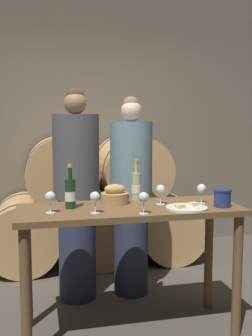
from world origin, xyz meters
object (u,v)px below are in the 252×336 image
Objects in this scene: tasting_table at (130,228)px; cheese_plate at (187,208)px; wine_glass_far_left at (50,197)px; wine_glass_left at (95,198)px; person_left at (77,194)px; wine_glass_far_right at (202,189)px; bread_basket at (115,196)px; wine_glass_right at (161,190)px; person_right at (131,196)px; wine_bottle_red at (70,193)px; wine_bottle_white at (136,186)px; wine_glass_center at (144,198)px; blue_crock at (222,197)px.

tasting_table is 0.41m from cheese_plate.
wine_glass_left is at bearing -14.13° from wine_glass_far_left.
person_left is 1.03m from wine_glass_far_right.
wine_glass_right is at bearing -18.93° from bread_basket.
person_right is 5.66× the size of wine_bottle_red.
person_left is at bearing 142.38° from wine_glass_far_right.
wine_bottle_white is 1.09× the size of cheese_plate.
wine_glass_left is 1.00× the size of wine_glass_center.
wine_bottle_red is 1.08× the size of cheese_plate.
wine_glass_right and wine_glass_far_right have the same top height.
wine_glass_right is at bearing 174.10° from wine_glass_far_right.
bread_basket is at bearing -66.05° from person_left.
wine_bottle_red is at bearing 178.75° from wine_glass_right.
blue_crock is at bearing -57.34° from wine_glass_far_right.
wine_glass_center reaches higher than tasting_table.
wine_bottle_red is 0.62m from wine_glass_right.
wine_bottle_red is 2.14× the size of wine_glass_left.
person_left is at bearing 135.92° from wine_bottle_white.
cheese_plate is at bearing -76.35° from person_right.
bread_basket is 0.50m from wine_glass_far_left.
wine_glass_far_right is at bearing -30.07° from wine_bottle_white.
wine_glass_far_left reaches higher than cheese_plate.
wine_glass_far_left is (-0.45, -0.20, 0.05)m from bread_basket.
bread_basket is 1.45× the size of wine_glass_center.
wine_glass_center is 1.00× the size of wine_glass_right.
wine_glass_left and wine_glass_far_right have the same top height.
wine_bottle_red is 1.01m from blue_crock.
wine_glass_left is 0.30m from wine_glass_center.
wine_bottle_white is at bearing 142.99° from blue_crock.
blue_crock is at bearing -12.94° from tasting_table.
person_right is at bearing 61.37° from wine_glass_left.
bread_basket is at bearing 56.63° from wine_glass_left.
wine_bottle_red is at bearing 40.52° from wine_glass_far_left.
bread_basket is (-0.08, 0.13, 0.20)m from tasting_table.
wine_glass_right is (0.23, 0.03, 0.25)m from tasting_table.
wine_bottle_white reaches higher than bread_basket.
wine_glass_far_left reaches higher than blue_crock.
bread_basket is 0.61m from wine_glass_far_right.
tasting_table is at bearing 157.07° from cheese_plate.
person_left is 12.57× the size of wine_glass_far_right.
person_left is 5.81× the size of wine_bottle_white.
cheese_plate is (0.64, -0.77, 0.02)m from person_left.
wine_glass_far_right is at bearing -2.74° from wine_bottle_red.
person_right is 12.11× the size of wine_glass_left.
wine_glass_left reaches higher than blue_crock.
wine_bottle_red reaches higher than cheese_plate.
blue_crock is at bearing -59.81° from person_right.
person_right is 0.55m from bread_basket.
wine_glass_left reaches higher than cheese_plate.
cheese_plate is at bearing -5.02° from wine_glass_far_left.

